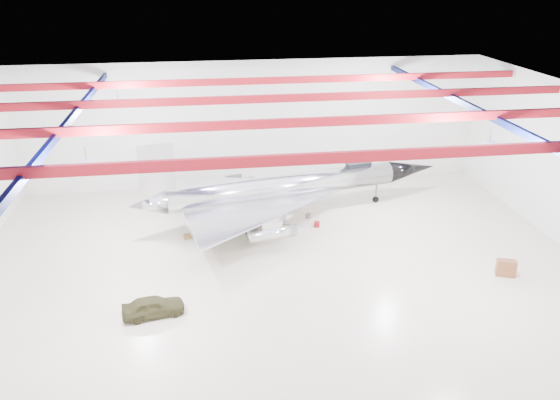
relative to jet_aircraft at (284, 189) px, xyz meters
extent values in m
plane|color=beige|center=(-1.40, -7.54, -2.27)|extent=(40.00, 40.00, 0.00)
plane|color=silver|center=(-1.40, 7.46, 3.23)|extent=(40.00, 0.00, 40.00)
plane|color=#0A0F38|center=(-1.40, -7.54, 8.73)|extent=(40.00, 40.00, 0.00)
cube|color=maroon|center=(-1.40, -16.54, 8.13)|extent=(39.50, 0.25, 0.50)
cube|color=maroon|center=(-1.40, -10.54, 8.13)|extent=(39.50, 0.25, 0.50)
cube|color=maroon|center=(-1.40, -4.54, 8.13)|extent=(39.50, 0.25, 0.50)
cube|color=maroon|center=(-1.40, 1.46, 8.13)|extent=(39.50, 0.25, 0.50)
cube|color=#0B1443|center=(-13.40, -7.54, 7.83)|extent=(0.25, 29.50, 0.40)
cube|color=#0B1443|center=(10.60, -7.54, 7.83)|extent=(0.25, 29.50, 0.40)
cube|color=silver|center=(-11.40, -13.54, 7.43)|extent=(0.55, 0.55, 0.25)
cube|color=silver|center=(8.60, -13.54, 7.43)|extent=(0.55, 0.55, 0.25)
cube|color=silver|center=(-11.40, -1.54, 7.43)|extent=(0.55, 0.55, 0.25)
cube|color=silver|center=(8.60, -1.54, 7.43)|extent=(0.55, 0.55, 0.25)
cylinder|color=silver|center=(0.05, 0.01, 0.26)|extent=(18.11, 5.39, 1.81)
cone|color=black|center=(11.14, 2.27, 0.26)|extent=(4.80, 2.68, 1.81)
cone|color=silver|center=(-10.16, -2.07, 0.26)|extent=(3.02, 2.32, 1.81)
cube|color=silver|center=(-9.27, -1.89, 2.62)|extent=(2.51, 0.61, 4.08)
cube|color=black|center=(6.26, 1.28, 1.21)|extent=(2.10, 1.11, 0.45)
cylinder|color=silver|center=(-1.62, -5.41, -1.00)|extent=(3.53, 1.49, 0.82)
cylinder|color=silver|center=(-2.07, -3.19, -1.00)|extent=(3.53, 1.49, 0.82)
cylinder|color=silver|center=(-3.16, 2.13, -1.00)|extent=(3.53, 1.49, 0.82)
cylinder|color=silver|center=(-3.61, 4.35, -1.00)|extent=(3.53, 1.49, 0.82)
cylinder|color=#59595B|center=(8.04, 1.64, -1.46)|extent=(0.16, 0.16, 1.63)
cylinder|color=black|center=(8.04, 1.64, -2.02)|extent=(0.54, 0.30, 0.51)
cylinder|color=#59595B|center=(-3.05, -2.93, -1.46)|extent=(0.16, 0.16, 1.63)
cylinder|color=black|center=(-3.05, -2.93, -2.02)|extent=(0.54, 0.30, 0.51)
cylinder|color=#59595B|center=(-3.95, 1.51, -1.46)|extent=(0.16, 0.16, 1.63)
cylinder|color=black|center=(-3.95, 1.51, -2.02)|extent=(0.54, 0.30, 0.51)
imported|color=#39371C|center=(-9.28, -12.10, -1.69)|extent=(3.63, 1.96, 1.17)
cube|color=brown|center=(12.56, -10.97, -1.74)|extent=(1.30, 0.96, 1.07)
cube|color=olive|center=(-7.48, -2.79, -2.10)|extent=(0.55, 0.47, 0.34)
cylinder|color=#59595B|center=(-2.54, -3.03, -2.05)|extent=(0.54, 0.54, 0.44)
cube|color=#59595B|center=(-6.81, 0.38, -2.16)|extent=(0.36, 0.30, 0.23)
cylinder|color=maroon|center=(2.20, -2.23, -2.07)|extent=(0.52, 0.52, 0.40)
cube|color=olive|center=(-0.15, -2.41, -2.08)|extent=(0.57, 0.47, 0.37)
cylinder|color=#59595B|center=(1.88, -0.53, -2.10)|extent=(0.44, 0.44, 0.33)
camera|label=1|loc=(-6.04, -38.59, 15.76)|focal=35.00mm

